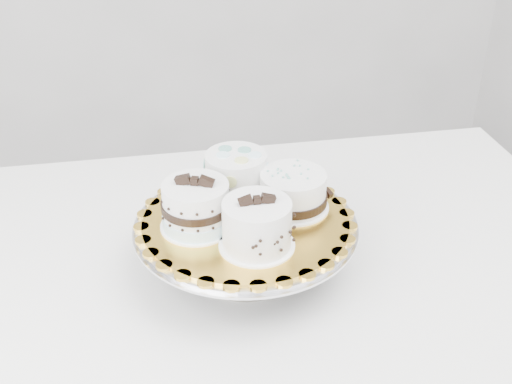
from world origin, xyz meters
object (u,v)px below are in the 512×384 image
object	(u,v)px
cake_stand	(246,237)
cake_dots	(236,174)
cake_swirl	(257,226)
cake_banded	(196,207)
cake_ribbon	(294,192)
cake_board	(246,220)
table	(246,300)

from	to	relation	value
cake_stand	cake_dots	bearing A→B (deg)	82.42
cake_swirl	cake_dots	distance (m)	0.15
cake_banded	cake_ribbon	xyz separation A→B (m)	(0.16, 0.00, -0.01)
cake_board	cake_dots	world-z (taller)	cake_dots
table	cake_dots	world-z (taller)	cake_dots
table	cake_dots	bearing A→B (deg)	93.36
cake_dots	table	bearing A→B (deg)	-96.29
cake_stand	cake_ribbon	world-z (taller)	cake_ribbon
cake_board	cake_banded	world-z (taller)	cake_banded
table	cake_ribbon	bearing A→B (deg)	5.79
cake_swirl	cake_dots	xyz separation A→B (m)	(0.02, 0.15, 0.00)
cake_stand	cake_banded	bearing A→B (deg)	175.15
cake_swirl	cake_ribbon	xyz separation A→B (m)	(0.09, 0.08, -0.01)
cake_board	cake_dots	bearing A→B (deg)	82.42
cake_banded	cake_dots	distance (m)	0.11
cake_board	cake_dots	xyz separation A→B (m)	(0.01, 0.07, 0.04)
cake_banded	cake_ribbon	size ratio (longest dim) A/B	1.07
table	cake_stand	distance (m)	0.14
cake_board	cake_dots	size ratio (longest dim) A/B	2.63
cake_board	cake_banded	distance (m)	0.08
table	cake_swirl	distance (m)	0.22
cake_dots	cake_stand	bearing A→B (deg)	-97.95
cake_board	cake_ribbon	size ratio (longest dim) A/B	2.51
cake_stand	cake_ribbon	xyz separation A→B (m)	(0.08, 0.01, 0.06)
cake_board	cake_ribbon	distance (m)	0.09
cake_board	cake_dots	distance (m)	0.08
cake_board	cake_ribbon	bearing A→B (deg)	5.29
cake_swirl	cake_banded	xyz separation A→B (m)	(-0.07, 0.08, -0.00)
cake_stand	cake_board	xyz separation A→B (m)	(0.00, 0.00, 0.03)
cake_dots	cake_ribbon	xyz separation A→B (m)	(0.07, -0.07, -0.01)
cake_stand	cake_ribbon	bearing A→B (deg)	5.29
cake_stand	cake_swirl	world-z (taller)	cake_swirl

